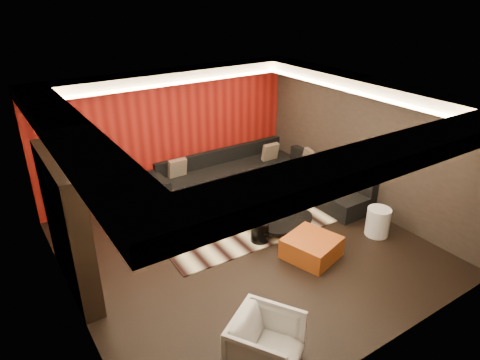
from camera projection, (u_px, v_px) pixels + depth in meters
floor at (244, 247)px, 7.92m from camera, size 6.00×6.00×0.02m
ceiling at (245, 97)px, 6.73m from camera, size 6.00×6.00×0.02m
wall_back at (170, 131)px, 9.60m from camera, size 6.00×0.02×2.80m
wall_left at (62, 229)px, 5.82m from camera, size 0.02×6.00×2.80m
wall_right at (365, 144)px, 8.83m from camera, size 0.02×6.00×2.80m
red_feature_wall at (171, 132)px, 9.57m from camera, size 5.98×0.05×2.78m
soffit_back at (172, 76)px, 8.82m from camera, size 6.00×0.60×0.22m
soffit_front at (381, 158)px, 4.74m from camera, size 6.00×0.60×0.22m
soffit_left at (69, 135)px, 5.43m from camera, size 0.60×4.80×0.22m
soffit_right at (363, 84)px, 8.13m from camera, size 0.60×4.80×0.22m
cove_back at (179, 83)px, 8.60m from camera, size 4.80×0.08×0.04m
cove_front at (357, 156)px, 5.03m from camera, size 4.80×0.08×0.04m
cove_left at (97, 137)px, 5.64m from camera, size 0.08×4.80×0.04m
cove_right at (349, 91)px, 7.99m from camera, size 0.08×4.80×0.04m
tv_surround at (67, 225)px, 6.48m from camera, size 0.30×2.00×2.20m
tv_screen at (74, 202)px, 6.41m from camera, size 0.04×1.30×0.80m
tv_shelf at (82, 244)px, 6.73m from camera, size 0.04×1.60×0.04m
rug at (239, 209)px, 9.20m from camera, size 4.08×3.11×0.02m
coffee_table at (289, 225)px, 8.38m from camera, size 1.39×1.39×0.20m
drum_stool at (260, 231)px, 7.98m from camera, size 0.43×0.43×0.41m
striped_pouf at (165, 227)px, 8.20m from camera, size 0.69×0.69×0.33m
white_side_table at (378, 222)px, 8.18m from camera, size 0.55×0.55×0.56m
orange_ottoman at (311, 247)px, 7.56m from camera, size 1.04×1.04×0.37m
armchair at (266, 345)px, 5.29m from camera, size 1.13×1.14×0.76m
sectional_sofa at (261, 177)px, 10.08m from camera, size 3.65×3.50×0.75m
throw_pillows at (254, 159)px, 10.14m from camera, size 3.14×1.61×0.50m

